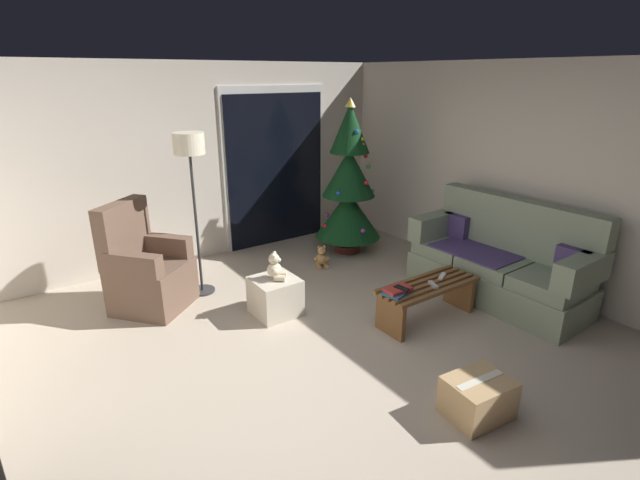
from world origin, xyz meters
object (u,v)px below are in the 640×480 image
(book_stack, at_px, (397,291))
(ottoman, at_px, (275,296))
(christmas_tree, at_px, (349,187))
(cell_phone, at_px, (402,288))
(remote_white, at_px, (442,276))
(armchair, at_px, (147,271))
(floor_lamp, at_px, (190,160))
(teddy_bear_cream, at_px, (275,268))
(couch, at_px, (501,263))
(remote_silver, at_px, (433,285))
(cardboard_box_taped_mid_floor, at_px, (478,397))
(teddy_bear_honey_by_tree, at_px, (322,258))
(coffee_table, at_px, (427,296))

(book_stack, distance_m, ottoman, 1.26)
(christmas_tree, bearing_deg, cell_phone, -115.10)
(remote_white, height_order, cell_phone, cell_phone)
(armchair, bearing_deg, floor_lamp, 2.10)
(ottoman, distance_m, teddy_bear_cream, 0.32)
(christmas_tree, height_order, armchair, christmas_tree)
(couch, height_order, cell_phone, couch)
(remote_silver, relative_size, cell_phone, 1.08)
(cell_phone, distance_m, cardboard_box_taped_mid_floor, 1.26)
(couch, distance_m, armchair, 3.79)
(couch, height_order, cardboard_box_taped_mid_floor, couch)
(floor_lamp, distance_m, teddy_bear_honey_by_tree, 2.08)
(armchair, xyz_separation_m, teddy_bear_cream, (1.02, -0.91, 0.11))
(remote_white, height_order, book_stack, book_stack)
(couch, xyz_separation_m, remote_white, (-0.82, 0.10, 0.01))
(ottoman, distance_m, cardboard_box_taped_mid_floor, 2.21)
(couch, relative_size, christmas_tree, 0.95)
(remote_silver, relative_size, teddy_bear_cream, 0.55)
(armchair, height_order, teddy_bear_cream, armchair)
(cardboard_box_taped_mid_floor, bearing_deg, floor_lamp, 105.60)
(teddy_bear_honey_by_tree, bearing_deg, ottoman, -146.09)
(couch, xyz_separation_m, book_stack, (-1.45, 0.10, 0.03))
(couch, height_order, christmas_tree, christmas_tree)
(remote_silver, height_order, cardboard_box_taped_mid_floor, remote_silver)
(book_stack, bearing_deg, couch, -3.75)
(coffee_table, distance_m, floor_lamp, 2.78)
(book_stack, relative_size, teddy_bear_honey_by_tree, 1.03)
(remote_silver, relative_size, cardboard_box_taped_mid_floor, 0.32)
(cell_phone, relative_size, teddy_bear_honey_by_tree, 0.50)
(teddy_bear_cream, bearing_deg, christmas_tree, 30.41)
(book_stack, xyz_separation_m, teddy_bear_honey_by_tree, (0.34, 1.71, -0.31))
(couch, height_order, ottoman, couch)
(book_stack, height_order, floor_lamp, floor_lamp)
(christmas_tree, xyz_separation_m, ottoman, (-1.73, -1.00, -0.72))
(armchair, relative_size, floor_lamp, 0.63)
(floor_lamp, xyz_separation_m, teddy_bear_cream, (0.44, -0.94, -0.99))
(remote_white, distance_m, armchair, 3.05)
(couch, distance_m, floor_lamp, 3.50)
(cell_phone, xyz_separation_m, floor_lamp, (-1.22, 1.93, 1.04))
(teddy_bear_honey_by_tree, xyz_separation_m, cardboard_box_taped_mid_floor, (-0.67, -2.91, 0.03))
(remote_silver, distance_m, cardboard_box_taped_mid_floor, 1.37)
(cardboard_box_taped_mid_floor, bearing_deg, armchair, 115.24)
(christmas_tree, bearing_deg, remote_white, -99.47)
(christmas_tree, xyz_separation_m, cardboard_box_taped_mid_floor, (-1.30, -3.17, -0.76))
(remote_white, bearing_deg, teddy_bear_cream, 29.21)
(cell_phone, bearing_deg, teddy_bear_honey_by_tree, 72.43)
(couch, height_order, teddy_bear_honey_by_tree, couch)
(coffee_table, bearing_deg, armchair, 139.28)
(book_stack, xyz_separation_m, teddy_bear_cream, (-0.76, 0.96, 0.08))
(remote_white, relative_size, christmas_tree, 0.08)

